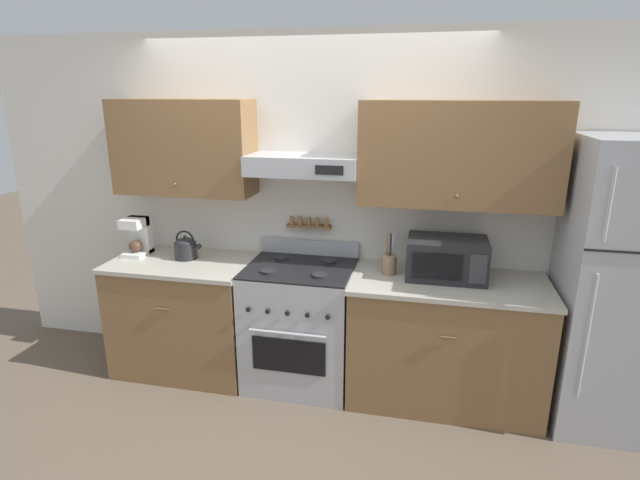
% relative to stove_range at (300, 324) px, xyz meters
% --- Properties ---
extents(ground_plane, '(16.00, 16.00, 0.00)m').
position_rel_stove_range_xyz_m(ground_plane, '(-0.00, -0.35, -0.46)').
color(ground_plane, brown).
extents(wall_back, '(5.20, 0.46, 2.55)m').
position_rel_stove_range_xyz_m(wall_back, '(0.06, 0.30, 0.97)').
color(wall_back, silver).
rests_on(wall_back, ground_plane).
extents(counter_left, '(1.07, 0.69, 0.90)m').
position_rel_stove_range_xyz_m(counter_left, '(-0.92, 0.00, -0.01)').
color(counter_left, brown).
rests_on(counter_left, ground_plane).
extents(counter_right, '(1.33, 0.69, 0.90)m').
position_rel_stove_range_xyz_m(counter_right, '(1.05, 0.00, -0.01)').
color(counter_right, brown).
rests_on(counter_right, ground_plane).
extents(stove_range, '(0.77, 0.68, 1.03)m').
position_rel_stove_range_xyz_m(stove_range, '(0.00, 0.00, 0.00)').
color(stove_range, '#ADAFB5').
rests_on(stove_range, ground_plane).
extents(refrigerator, '(0.71, 0.70, 1.88)m').
position_rel_stove_range_xyz_m(refrigerator, '(2.10, -0.02, 0.48)').
color(refrigerator, '#ADAFB5').
rests_on(refrigerator, ground_plane).
extents(tea_kettle, '(0.22, 0.17, 0.22)m').
position_rel_stove_range_xyz_m(tea_kettle, '(-0.91, 0.05, 0.52)').
color(tea_kettle, '#232326').
rests_on(tea_kettle, counter_left).
extents(coffee_maker, '(0.16, 0.22, 0.30)m').
position_rel_stove_range_xyz_m(coffee_maker, '(-1.32, 0.08, 0.59)').
color(coffee_maker, white).
rests_on(coffee_maker, counter_left).
extents(microwave, '(0.53, 0.37, 0.27)m').
position_rel_stove_range_xyz_m(microwave, '(1.02, 0.07, 0.57)').
color(microwave, '#232326').
rests_on(microwave, counter_right).
extents(utensil_crock, '(0.11, 0.11, 0.29)m').
position_rel_stove_range_xyz_m(utensil_crock, '(0.63, 0.05, 0.51)').
color(utensil_crock, '#8E7051').
rests_on(utensil_crock, counter_right).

